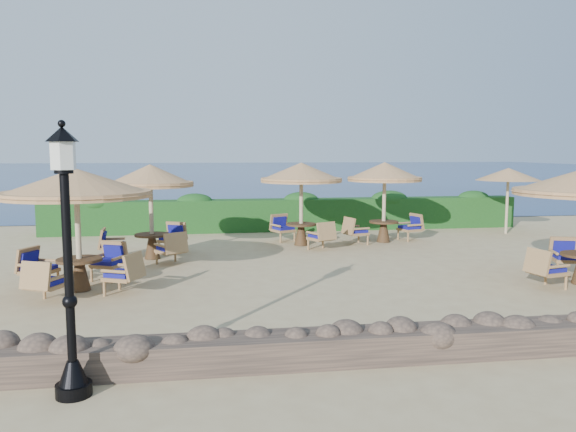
{
  "coord_description": "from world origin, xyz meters",
  "views": [
    {
      "loc": [
        -3.16,
        -13.78,
        3.02
      ],
      "look_at": [
        -0.96,
        0.85,
        1.3
      ],
      "focal_mm": 35.0,
      "sensor_mm": 36.0,
      "label": 1
    }
  ],
  "objects_px": {
    "extra_parasol": "(508,174)",
    "cafe_set_3": "(301,184)",
    "cafe_set_2": "(151,195)",
    "lamp_post": "(68,273)",
    "cafe_set_4": "(384,184)",
    "cafe_set_0": "(77,203)"
  },
  "relations": [
    {
      "from": "cafe_set_0",
      "to": "cafe_set_4",
      "type": "distance_m",
      "value": 10.08
    },
    {
      "from": "lamp_post",
      "to": "cafe_set_2",
      "type": "distance_m",
      "value": 8.98
    },
    {
      "from": "extra_parasol",
      "to": "lamp_post",
      "type": "bearing_deg",
      "value": -136.4
    },
    {
      "from": "extra_parasol",
      "to": "cafe_set_0",
      "type": "xyz_separation_m",
      "value": [
        -13.65,
        -6.51,
        -0.26
      ]
    },
    {
      "from": "cafe_set_4",
      "to": "lamp_post",
      "type": "bearing_deg",
      "value": -124.91
    },
    {
      "from": "lamp_post",
      "to": "cafe_set_0",
      "type": "bearing_deg",
      "value": 100.84
    },
    {
      "from": "cafe_set_0",
      "to": "cafe_set_3",
      "type": "relative_size",
      "value": 1.13
    },
    {
      "from": "extra_parasol",
      "to": "cafe_set_0",
      "type": "distance_m",
      "value": 15.13
    },
    {
      "from": "lamp_post",
      "to": "extra_parasol",
      "type": "relative_size",
      "value": 1.38
    },
    {
      "from": "extra_parasol",
      "to": "cafe_set_3",
      "type": "relative_size",
      "value": 0.85
    },
    {
      "from": "cafe_set_2",
      "to": "cafe_set_3",
      "type": "height_order",
      "value": "same"
    },
    {
      "from": "extra_parasol",
      "to": "cafe_set_0",
      "type": "bearing_deg",
      "value": -154.5
    },
    {
      "from": "extra_parasol",
      "to": "cafe_set_3",
      "type": "height_order",
      "value": "cafe_set_3"
    },
    {
      "from": "cafe_set_2",
      "to": "cafe_set_3",
      "type": "distance_m",
      "value": 4.81
    },
    {
      "from": "extra_parasol",
      "to": "cafe_set_2",
      "type": "bearing_deg",
      "value": -166.29
    },
    {
      "from": "lamp_post",
      "to": "cafe_set_3",
      "type": "distance_m",
      "value": 11.58
    },
    {
      "from": "lamp_post",
      "to": "cafe_set_4",
      "type": "xyz_separation_m",
      "value": [
        7.53,
        10.79,
        0.39
      ]
    },
    {
      "from": "extra_parasol",
      "to": "cafe_set_3",
      "type": "bearing_deg",
      "value": -169.75
    },
    {
      "from": "lamp_post",
      "to": "cafe_set_0",
      "type": "height_order",
      "value": "lamp_post"
    },
    {
      "from": "cafe_set_3",
      "to": "cafe_set_4",
      "type": "xyz_separation_m",
      "value": [
        2.82,
        0.21,
        -0.04
      ]
    },
    {
      "from": "lamp_post",
      "to": "cafe_set_4",
      "type": "height_order",
      "value": "lamp_post"
    },
    {
      "from": "cafe_set_0",
      "to": "cafe_set_4",
      "type": "xyz_separation_m",
      "value": [
        8.58,
        5.3,
        0.03
      ]
    }
  ]
}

